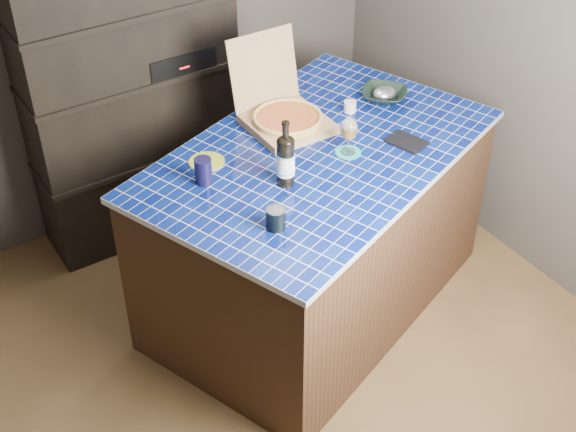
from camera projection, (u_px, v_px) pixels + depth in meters
room at (273, 176)px, 3.34m from camera, size 3.50×3.50×3.50m
shelving_unit at (132, 97)px, 4.57m from camera, size 1.20×0.41×1.80m
kitchen_island at (316, 230)px, 4.26m from camera, size 2.11×1.72×1.00m
pizza_box at (285, 115)px, 4.11m from camera, size 0.39×0.48×0.42m
mead_bottle at (286, 160)px, 3.66m from camera, size 0.09×0.09×0.33m
teal_trivet at (348, 152)px, 3.94m from camera, size 0.13×0.13×0.01m
wine_glass at (349, 130)px, 3.86m from camera, size 0.08×0.08×0.19m
tumbler at (276, 219)px, 3.45m from camera, size 0.09×0.09×0.10m
dvd_case at (407, 142)px, 4.01m from camera, size 0.18×0.22×0.01m
bowl at (384, 95)px, 4.34m from camera, size 0.34×0.34×0.06m
foil_contents at (385, 93)px, 4.34m from camera, size 0.14×0.11×0.06m
white_jar at (350, 107)px, 4.24m from camera, size 0.07×0.07×0.06m
navy_cup at (203, 171)px, 3.71m from camera, size 0.08×0.08×0.13m
green_trivet at (207, 162)px, 3.88m from camera, size 0.18×0.18×0.01m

